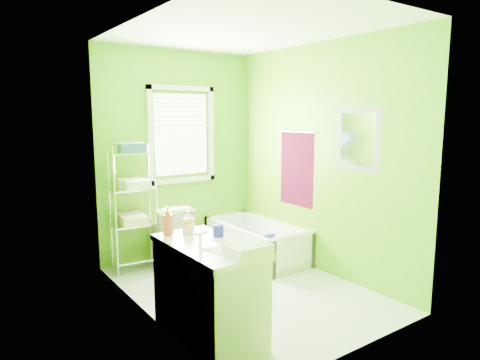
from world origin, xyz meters
TOP-DOWN VIEW (x-y plane):
  - ground at (0.00, 0.00)m, footprint 2.90×2.90m
  - room_envelope at (0.00, 0.00)m, footprint 2.14×2.94m
  - window at (0.05, 1.42)m, footprint 0.92×0.05m
  - door at (-1.04, -1.00)m, footprint 0.09×0.80m
  - right_wall_decor at (1.04, -0.02)m, footprint 0.04×1.48m
  - bathtub at (0.71, 0.70)m, footprint 0.67×1.44m
  - toilet at (-0.32, 1.14)m, footprint 0.49×0.77m
  - vanity at (-0.80, -0.62)m, footprint 0.54×1.04m
  - wire_shelf_unit at (-0.71, 1.19)m, footprint 0.53×0.43m

SIDE VIEW (x-z plane):
  - ground at x=0.00m, z-range 0.00..0.00m
  - bathtub at x=0.71m, z-range -0.08..0.38m
  - toilet at x=-0.32m, z-range 0.00..0.75m
  - vanity at x=-0.80m, z-range -0.09..0.94m
  - wire_shelf_unit at x=-0.71m, z-range 0.16..1.64m
  - door at x=-1.04m, z-range 0.00..2.00m
  - right_wall_decor at x=1.04m, z-range 0.74..1.91m
  - room_envelope at x=0.00m, z-range 0.24..2.86m
  - window at x=0.05m, z-range 1.00..2.22m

